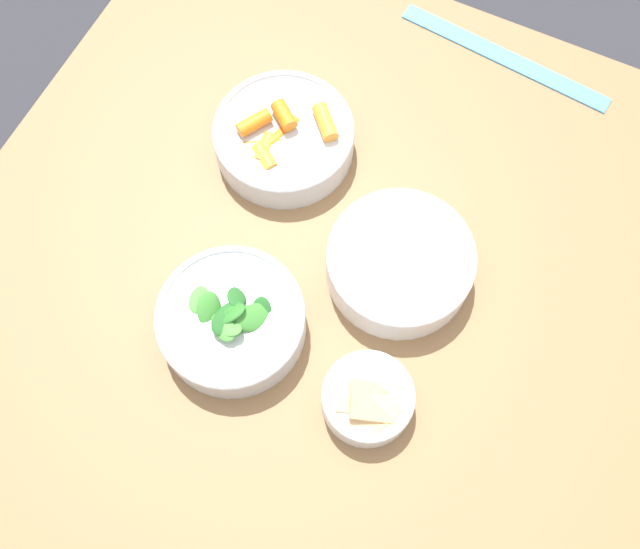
% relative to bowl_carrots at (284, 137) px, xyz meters
% --- Properties ---
extents(ground_plane, '(10.00, 10.00, 0.00)m').
position_rel_bowl_carrots_xyz_m(ground_plane, '(0.21, -0.13, -0.80)').
color(ground_plane, '#2D2D33').
extents(dining_table, '(1.15, 0.98, 0.77)m').
position_rel_bowl_carrots_xyz_m(dining_table, '(0.21, -0.13, -0.14)').
color(dining_table, olive).
rests_on(dining_table, ground_plane).
extents(bowl_carrots, '(0.20, 0.20, 0.07)m').
position_rel_bowl_carrots_xyz_m(bowl_carrots, '(0.00, 0.00, 0.00)').
color(bowl_carrots, silver).
rests_on(bowl_carrots, dining_table).
extents(bowl_greens, '(0.19, 0.19, 0.09)m').
position_rel_bowl_carrots_xyz_m(bowl_greens, '(0.06, -0.27, 0.00)').
color(bowl_greens, silver).
rests_on(bowl_greens, dining_table).
extents(bowl_beans_hotdog, '(0.19, 0.19, 0.06)m').
position_rel_bowl_carrots_xyz_m(bowl_beans_hotdog, '(0.22, -0.10, -0.00)').
color(bowl_beans_hotdog, white).
rests_on(bowl_beans_hotdog, dining_table).
extents(bowl_cookies, '(0.11, 0.11, 0.06)m').
position_rel_bowl_carrots_xyz_m(bowl_cookies, '(0.26, -0.28, -0.00)').
color(bowl_cookies, silver).
rests_on(bowl_cookies, dining_table).
extents(ruler, '(0.34, 0.06, 0.00)m').
position_rel_bowl_carrots_xyz_m(ruler, '(0.23, 0.29, -0.03)').
color(ruler, '#4C99E0').
rests_on(ruler, dining_table).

